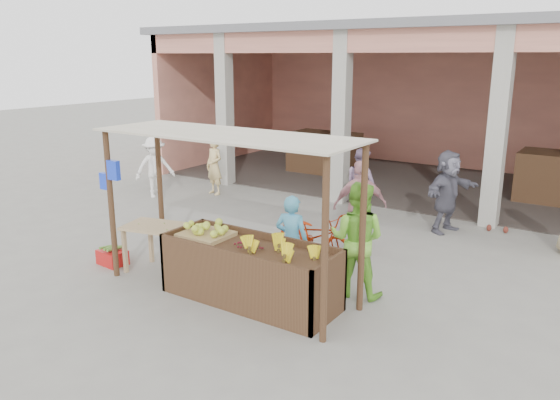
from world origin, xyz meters
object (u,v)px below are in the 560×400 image
Objects in this scene: vendor_blue at (292,238)px; vendor_green at (357,236)px; motorcycle at (315,234)px; fruit_stall at (250,274)px; red_crate at (113,257)px; side_table at (156,234)px.

vendor_green is at bearing -175.83° from vendor_blue.
motorcycle is (-0.27, 1.18, -0.32)m from vendor_blue.
vendor_blue is 1.25m from motorcycle.
vendor_green is (1.17, 1.04, 0.50)m from fruit_stall.
fruit_stall is 5.44× the size of red_crate.
motorcycle is at bearing 43.10° from red_crate.
vendor_green reaches higher than red_crate.
fruit_stall is at bearing 8.25° from red_crate.
vendor_green reaches higher than side_table.
red_crate is 0.26× the size of vendor_green.
motorcycle reaches higher than fruit_stall.
fruit_stall is 1.89m from side_table.
vendor_green is at bearing 5.60° from side_table.
red_crate is at bearing 176.90° from side_table.
vendor_green is (3.97, 1.20, 0.78)m from red_crate.
motorcycle is (2.72, 2.13, 0.32)m from red_crate.
side_table is at bearing 10.52° from vendor_blue.
vendor_blue reaches higher than side_table.
vendor_blue is (2.07, 0.78, 0.09)m from side_table.
side_table is 2.36× the size of red_crate.
red_crate is at bearing 9.06° from vendor_green.
fruit_stall is 0.90m from vendor_blue.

